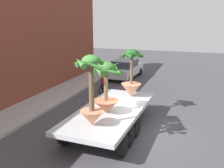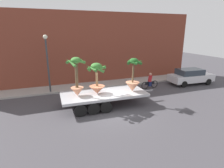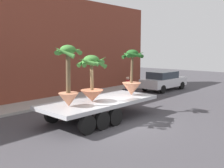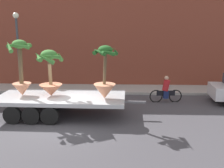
% 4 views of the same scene
% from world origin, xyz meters
% --- Properties ---
extents(ground_plane, '(60.00, 60.00, 0.00)m').
position_xyz_m(ground_plane, '(0.00, 0.00, 0.00)').
color(ground_plane, '#423F44').
extents(sidewalk, '(24.00, 2.20, 0.15)m').
position_xyz_m(sidewalk, '(0.00, 6.10, 0.07)').
color(sidewalk, '#A39E99').
rests_on(sidewalk, ground).
extents(building_facade, '(24.00, 1.20, 7.11)m').
position_xyz_m(building_facade, '(0.00, 7.80, 3.55)').
color(building_facade, brown).
rests_on(building_facade, ground).
extents(flatbed_trailer, '(7.08, 2.77, 0.98)m').
position_xyz_m(flatbed_trailer, '(-0.39, 1.03, 0.78)').
color(flatbed_trailer, '#B7BABF').
rests_on(flatbed_trailer, ground).
extents(potted_palm_rear, '(1.42, 1.38, 2.20)m').
position_xyz_m(potted_palm_rear, '(-0.66, 1.06, 2.00)').
color(potted_palm_rear, '#B26647').
rests_on(potted_palm_rear, flatbed_trailer).
extents(potted_palm_middle, '(1.19, 1.20, 2.44)m').
position_xyz_m(potted_palm_middle, '(1.96, 0.68, 1.94)').
color(potted_palm_middle, tan).
rests_on(potted_palm_middle, flatbed_trailer).
extents(potted_palm_front, '(1.30, 1.34, 2.66)m').
position_xyz_m(potted_palm_front, '(-2.04, 1.08, 2.22)').
color(potted_palm_front, tan).
rests_on(potted_palm_front, flatbed_trailer).
extents(cyclist, '(1.84, 0.37, 1.54)m').
position_xyz_m(cyclist, '(5.22, 3.49, 0.67)').
color(cyclist, black).
rests_on(cyclist, ground).
extents(street_lamp, '(0.36, 0.36, 4.83)m').
position_xyz_m(street_lamp, '(-3.70, 5.30, 3.23)').
color(street_lamp, '#383D42').
rests_on(street_lamp, sidewalk).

